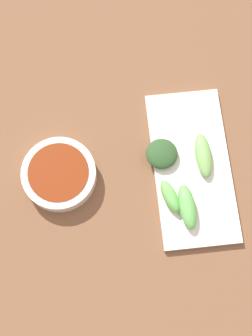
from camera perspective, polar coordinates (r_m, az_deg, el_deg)
name	(u,v)px	position (r m, az deg, el deg)	size (l,w,h in m)	color
tabletop	(146,160)	(0.92, 2.43, 0.94)	(2.10, 2.10, 0.02)	brown
sauce_bowl	(59,174)	(0.89, -8.00, -0.74)	(0.14, 0.14, 0.03)	silver
serving_plate	(192,167)	(0.90, 7.86, 0.12)	(0.14, 0.30, 0.01)	silver
broccoli_stalk_0	(170,196)	(0.87, 5.30, -3.41)	(0.02, 0.06, 0.02)	#66B853
broccoli_stalk_1	(203,155)	(0.90, 9.24, 1.53)	(0.03, 0.09, 0.02)	#75AC59
broccoli_leafy_2	(162,156)	(0.89, 4.34, 1.50)	(0.06, 0.06, 0.02)	#2A4D26
broccoli_stalk_3	(187,207)	(0.87, 7.35, -4.62)	(0.03, 0.08, 0.03)	#61B054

